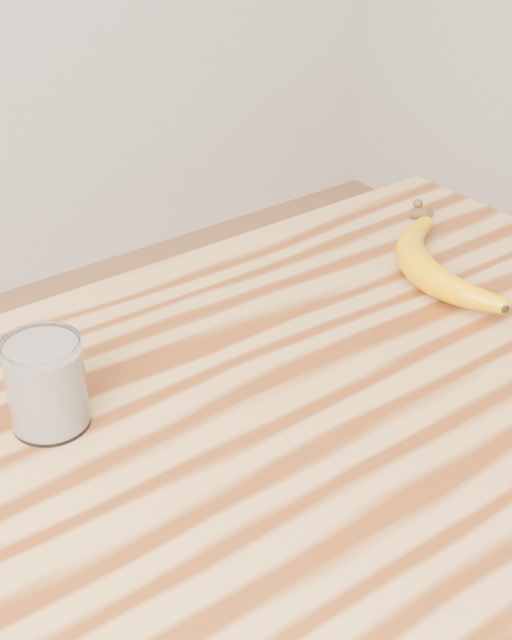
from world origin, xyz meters
TOP-DOWN VIEW (x-y plane):
  - table at (0.00, 0.00)m, footprint 1.20×0.80m
  - smoothie_glass at (-0.13, 0.18)m, footprint 0.07×0.07m
  - banana at (0.36, 0.17)m, footprint 0.24×0.35m

SIDE VIEW (x-z plane):
  - table at x=0.00m, z-range 0.32..1.22m
  - banana at x=0.36m, z-range 0.90..0.94m
  - smoothie_glass at x=-0.13m, z-range 0.90..0.99m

